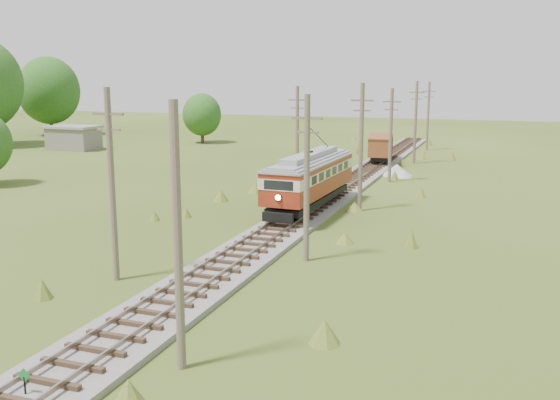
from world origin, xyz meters
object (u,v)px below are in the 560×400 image
at_px(switch_marker, 25,382).
at_px(streetcar, 310,176).
at_px(gravel_pile, 398,170).
at_px(gondola, 381,146).

bearing_deg(switch_marker, streetcar, 89.59).
height_order(switch_marker, gravel_pile, gravel_pile).
bearing_deg(streetcar, gondola, 91.85).
relative_size(switch_marker, gondola, 0.14).
xyz_separation_m(switch_marker, gravel_pile, (3.35, 46.24, -0.12)).
bearing_deg(gravel_pile, gondola, 112.26).
relative_size(streetcar, gravel_pile, 3.80).
bearing_deg(gravel_pile, switch_marker, -94.14).
relative_size(streetcar, gondola, 1.56).
height_order(streetcar, gondola, streetcar).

